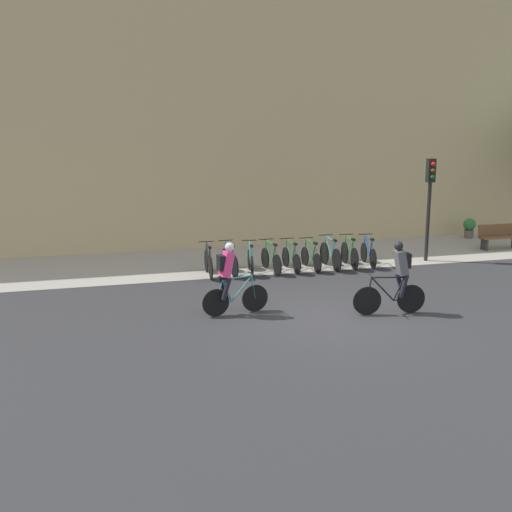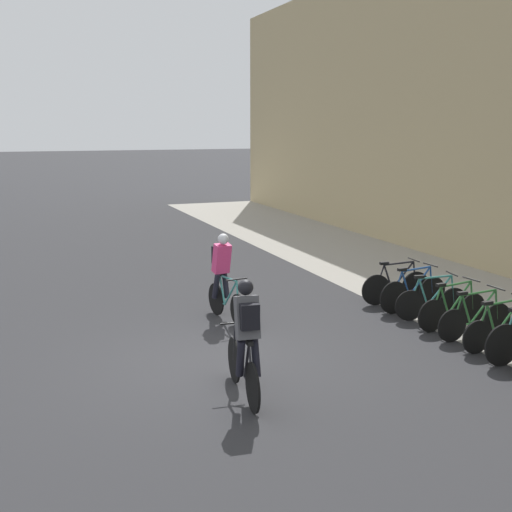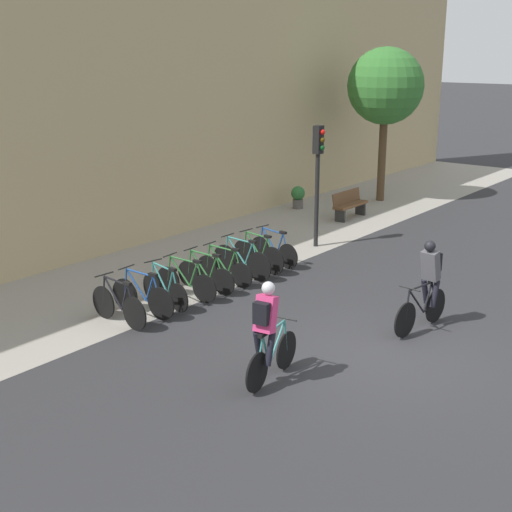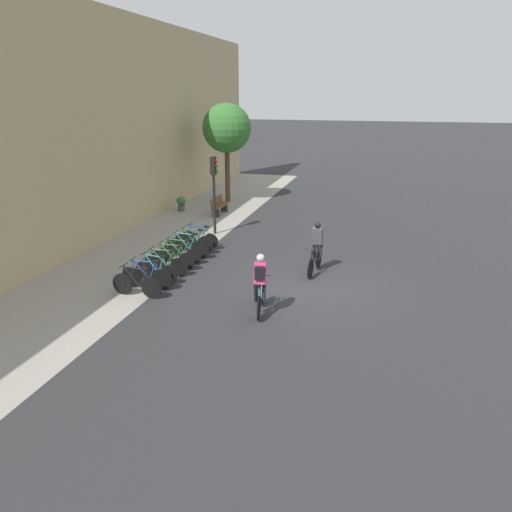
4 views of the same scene
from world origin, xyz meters
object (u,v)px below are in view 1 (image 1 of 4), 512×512
(parked_bike_8, at_px, (368,253))
(parked_bike_6, at_px, (330,255))
(parked_bike_2, at_px, (251,261))
(bench, at_px, (500,236))
(cyclist_pink, at_px, (229,277))
(traffic_light_pole, at_px, (430,190))
(parked_bike_1, at_px, (230,261))
(parked_bike_5, at_px, (311,257))
(parked_bike_0, at_px, (208,262))
(cyclist_grey, at_px, (397,276))
(parked_bike_7, at_px, (350,254))
(parked_bike_4, at_px, (291,258))
(parked_bike_3, at_px, (271,259))
(potted_plant, at_px, (469,227))

(parked_bike_8, bearing_deg, parked_bike_6, 179.98)
(parked_bike_2, bearing_deg, bench, 6.97)
(cyclist_pink, distance_m, traffic_light_pole, 8.76)
(parked_bike_1, bearing_deg, parked_bike_5, -0.05)
(parked_bike_6, bearing_deg, parked_bike_5, -179.84)
(parked_bike_0, xyz_separation_m, traffic_light_pole, (7.36, 0.12, 1.94))
(parked_bike_1, relative_size, bench, 1.06)
(parked_bike_1, height_order, parked_bike_6, parked_bike_6)
(cyclist_pink, distance_m, parked_bike_8, 6.78)
(cyclist_grey, height_order, parked_bike_0, cyclist_grey)
(parked_bike_6, distance_m, parked_bike_7, 0.65)
(parked_bike_0, bearing_deg, parked_bike_5, -0.04)
(cyclist_pink, height_order, parked_bike_4, cyclist_pink)
(parked_bike_3, relative_size, parked_bike_5, 1.02)
(traffic_light_pole, bearing_deg, parked_bike_3, -178.73)
(parked_bike_3, bearing_deg, parked_bike_1, 179.95)
(cyclist_pink, height_order, parked_bike_0, cyclist_pink)
(parked_bike_0, relative_size, parked_bike_3, 1.00)
(parked_bike_4, distance_m, parked_bike_8, 2.61)
(parked_bike_3, xyz_separation_m, bench, (8.94, 1.17, 0.08))
(parked_bike_5, relative_size, parked_bike_8, 1.00)
(cyclist_pink, bearing_deg, cyclist_grey, -13.82)
(parked_bike_3, relative_size, parked_bike_4, 1.00)
(parked_bike_1, distance_m, parked_bike_6, 3.26)
(parked_bike_7, bearing_deg, bench, 10.49)
(parked_bike_7, height_order, potted_plant, parked_bike_7)
(traffic_light_pole, bearing_deg, potted_plant, 40.92)
(cyclist_grey, bearing_deg, parked_bike_8, 72.55)
(parked_bike_1, bearing_deg, cyclist_grey, -58.49)
(parked_bike_1, xyz_separation_m, parked_bike_5, (2.61, -0.00, -0.03))
(parked_bike_6, relative_size, parked_bike_7, 1.05)
(parked_bike_8, bearing_deg, parked_bike_2, 180.00)
(cyclist_pink, height_order, parked_bike_5, cyclist_pink)
(parked_bike_4, height_order, parked_bike_6, parked_bike_6)
(cyclist_grey, bearing_deg, parked_bike_2, 115.68)
(potted_plant, bearing_deg, parked_bike_7, -152.86)
(parked_bike_6, bearing_deg, potted_plant, 24.98)
(traffic_light_pole, xyz_separation_m, potted_plant, (3.71, 3.22, -1.91))
(parked_bike_3, distance_m, parked_bike_4, 0.65)
(parked_bike_8, relative_size, bench, 1.02)
(parked_bike_1, distance_m, potted_plant, 10.94)
(cyclist_pink, bearing_deg, bench, 24.67)
(parked_bike_5, bearing_deg, traffic_light_pole, 1.69)
(traffic_light_pole, bearing_deg, parked_bike_1, -178.98)
(parked_bike_0, distance_m, parked_bike_6, 3.91)
(parked_bike_8, relative_size, traffic_light_pole, 0.49)
(parked_bike_4, distance_m, bench, 8.38)
(bench, bearing_deg, cyclist_pink, -155.33)
(parked_bike_4, bearing_deg, cyclist_pink, -125.99)
(traffic_light_pole, height_order, bench, traffic_light_pole)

